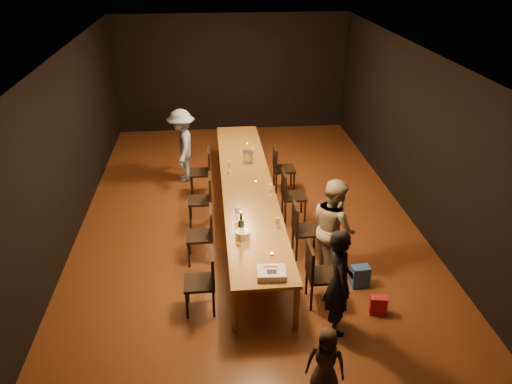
{
  "coord_description": "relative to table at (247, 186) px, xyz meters",
  "views": [
    {
      "loc": [
        -0.62,
        -7.92,
        4.61
      ],
      "look_at": [
        0.07,
        -0.85,
        1.0
      ],
      "focal_mm": 35.0,
      "sensor_mm": 36.0,
      "label": 1
    }
  ],
  "objects": [
    {
      "name": "plate_stack",
      "position": [
        -0.21,
        -1.81,
        0.11
      ],
      "size": [
        0.25,
        0.25,
        0.12
      ],
      "primitive_type": "cylinder",
      "rotation": [
        0.0,
        0.0,
        0.15
      ],
      "color": "silver",
      "rests_on": "table"
    },
    {
      "name": "gift_bag_red",
      "position": [
        1.57,
        -2.73,
        -0.57
      ],
      "size": [
        0.25,
        0.16,
        0.27
      ],
      "primitive_type": "cube",
      "rotation": [
        0.0,
        0.0,
        -0.16
      ],
      "color": "red",
      "rests_on": "ground"
    },
    {
      "name": "tealight_near",
      "position": [
        0.15,
        -2.28,
        0.06
      ],
      "size": [
        0.05,
        0.05,
        0.03
      ],
      "primitive_type": "cylinder",
      "color": "#B2B7B2",
      "rests_on": "table"
    },
    {
      "name": "table",
      "position": [
        0.0,
        0.0,
        0.0
      ],
      "size": [
        0.9,
        6.0,
        0.75
      ],
      "color": "olive",
      "rests_on": "ground"
    },
    {
      "name": "chair_left_1",
      "position": [
        -0.85,
        -1.2,
        -0.24
      ],
      "size": [
        0.42,
        0.42,
        0.93
      ],
      "primitive_type": null,
      "rotation": [
        0.0,
        0.0,
        1.57
      ],
      "color": "black",
      "rests_on": "ground"
    },
    {
      "name": "chair_right_1",
      "position": [
        0.85,
        -1.2,
        -0.24
      ],
      "size": [
        0.42,
        0.42,
        0.93
      ],
      "primitive_type": null,
      "rotation": [
        0.0,
        0.0,
        -1.57
      ],
      "color": "black",
      "rests_on": "ground"
    },
    {
      "name": "chair_right_0",
      "position": [
        0.85,
        -2.4,
        -0.24
      ],
      "size": [
        0.42,
        0.42,
        0.93
      ],
      "primitive_type": null,
      "rotation": [
        0.0,
        0.0,
        -1.57
      ],
      "color": "black",
      "rests_on": "ground"
    },
    {
      "name": "woman_tan",
      "position": [
        1.15,
        -1.7,
        0.08
      ],
      "size": [
        0.75,
        0.88,
        1.57
      ],
      "primitive_type": "imported",
      "rotation": [
        0.0,
        0.0,
        1.8
      ],
      "color": "#BAA78B",
      "rests_on": "ground"
    },
    {
      "name": "tealight_far",
      "position": [
        0.15,
        1.85,
        0.06
      ],
      "size": [
        0.05,
        0.05,
        0.03
      ],
      "primitive_type": "cylinder",
      "color": "#B2B7B2",
      "rests_on": "table"
    },
    {
      "name": "wineglass_5",
      "position": [
        0.2,
        1.14,
        0.15
      ],
      "size": [
        0.06,
        0.06,
        0.21
      ],
      "primitive_type": null,
      "color": "silver",
      "rests_on": "table"
    },
    {
      "name": "room_shell",
      "position": [
        0.0,
        0.0,
        1.38
      ],
      "size": [
        6.04,
        10.04,
        3.02
      ],
      "color": "black",
      "rests_on": "ground"
    },
    {
      "name": "ice_bucket",
      "position": [
        0.09,
        0.96,
        0.15
      ],
      "size": [
        0.2,
        0.2,
        0.21
      ],
      "primitive_type": "cylinder",
      "rotation": [
        0.0,
        0.0,
        -0.06
      ],
      "color": "#BCBCC1",
      "rests_on": "table"
    },
    {
      "name": "tealight_mid",
      "position": [
        0.15,
        0.0,
        0.06
      ],
      "size": [
        0.05,
        0.05,
        0.03
      ],
      "primitive_type": "cylinder",
      "color": "#B2B7B2",
      "rests_on": "table"
    },
    {
      "name": "chair_left_2",
      "position": [
        -0.85,
        0.0,
        -0.24
      ],
      "size": [
        0.42,
        0.42,
        0.93
      ],
      "primitive_type": null,
      "rotation": [
        0.0,
        0.0,
        1.57
      ],
      "color": "black",
      "rests_on": "ground"
    },
    {
      "name": "wineglass_1",
      "position": [
        0.31,
        -1.62,
        0.15
      ],
      "size": [
        0.06,
        0.06,
        0.21
      ],
      "primitive_type": null,
      "color": "beige",
      "rests_on": "table"
    },
    {
      "name": "chair_left_0",
      "position": [
        -0.85,
        -2.4,
        -0.24
      ],
      "size": [
        0.42,
        0.42,
        0.93
      ],
      "primitive_type": null,
      "rotation": [
        0.0,
        0.0,
        1.57
      ],
      "color": "black",
      "rests_on": "ground"
    },
    {
      "name": "man_blue",
      "position": [
        -1.2,
        1.88,
        0.07
      ],
      "size": [
        0.6,
        1.01,
        1.54
      ],
      "primitive_type": "imported",
      "rotation": [
        0.0,
        0.0,
        -1.55
      ],
      "color": "#809BC7",
      "rests_on": "ground"
    },
    {
      "name": "chair_right_3",
      "position": [
        0.85,
        1.2,
        -0.24
      ],
      "size": [
        0.42,
        0.42,
        0.93
      ],
      "primitive_type": null,
      "rotation": [
        0.0,
        0.0,
        -1.57
      ],
      "color": "black",
      "rests_on": "ground"
    },
    {
      "name": "birthday_cake",
      "position": [
        0.09,
        -2.74,
        0.09
      ],
      "size": [
        0.39,
        0.32,
        0.09
      ],
      "rotation": [
        0.0,
        0.0,
        -0.07
      ],
      "color": "white",
      "rests_on": "table"
    },
    {
      "name": "child",
      "position": [
        0.54,
        -3.96,
        -0.26
      ],
      "size": [
        0.5,
        0.41,
        0.89
      ],
      "primitive_type": "imported",
      "rotation": [
        0.0,
        0.0,
        -0.34
      ],
      "color": "#38291F",
      "rests_on": "ground"
    },
    {
      "name": "woman_birthday",
      "position": [
        0.92,
        -2.95,
        0.05
      ],
      "size": [
        0.36,
        0.55,
        1.5
      ],
      "primitive_type": "imported",
      "rotation": [
        0.0,
        0.0,
        1.57
      ],
      "color": "black",
      "rests_on": "ground"
    },
    {
      "name": "chair_right_2",
      "position": [
        0.85,
        0.0,
        -0.24
      ],
      "size": [
        0.42,
        0.42,
        0.93
      ],
      "primitive_type": null,
      "rotation": [
        0.0,
        0.0,
        -1.57
      ],
      "color": "black",
      "rests_on": "ground"
    },
    {
      "name": "chair_left_3",
      "position": [
        -0.85,
        1.2,
        -0.24
      ],
      "size": [
        0.42,
        0.42,
        0.93
      ],
      "primitive_type": null,
      "rotation": [
        0.0,
        0.0,
        1.57
      ],
      "color": "black",
      "rests_on": "ground"
    },
    {
      "name": "wineglass_0",
      "position": [
        -0.26,
        -2.01,
        0.15
      ],
      "size": [
        0.06,
        0.06,
        0.21
      ],
      "primitive_type": null,
      "color": "beige",
      "rests_on": "table"
    },
    {
      "name": "wineglass_4",
      "position": [
        -0.28,
        0.53,
        0.15
      ],
      "size": [
        0.06,
        0.06,
        0.21
      ],
      "primitive_type": null,
      "color": "silver",
      "rests_on": "table"
    },
    {
      "name": "gift_bag_blue",
      "position": [
        1.5,
        -2.1,
        -0.54
      ],
      "size": [
        0.28,
        0.2,
        0.33
      ],
      "primitive_type": "cube",
      "rotation": [
        0.0,
        0.0,
        0.09
      ],
      "color": "#2959B4",
      "rests_on": "ground"
    },
    {
      "name": "ground",
      "position": [
        0.0,
        0.0,
        -0.7
      ],
      "size": [
        10.0,
        10.0,
        0.0
      ],
      "primitive_type": "plane",
      "color": "#4E2513",
      "rests_on": "ground"
    },
    {
      "name": "wineglass_3",
      "position": [
        0.35,
        -0.5,
        0.15
      ],
      "size": [
        0.06,
        0.06,
        0.21
      ],
      "primitive_type": null,
      "color": "beige",
      "rests_on": "table"
    },
    {
      "name": "champagne_bottle",
      "position": [
        -0.22,
        -1.68,
        0.23
      ],
      "size": [
        0.1,
        0.1,
        0.37
      ],
      "primitive_type": null,
      "rotation": [
        0.0,
        0.0,
        0.15
      ],
      "color": "black",
      "rests_on": "table"
    },
    {
      "name": "wineglass_2",
      "position": [
        -0.26,
        -1.23,
        0.15
      ],
      "size": [
        0.06,
        0.06,
        0.21
      ],
      "primitive_type": null,
      "color": "silver",
      "rests_on": "table"
    }
  ]
}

